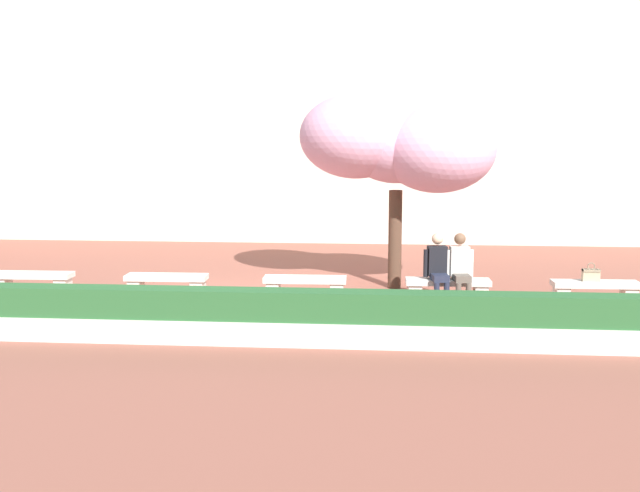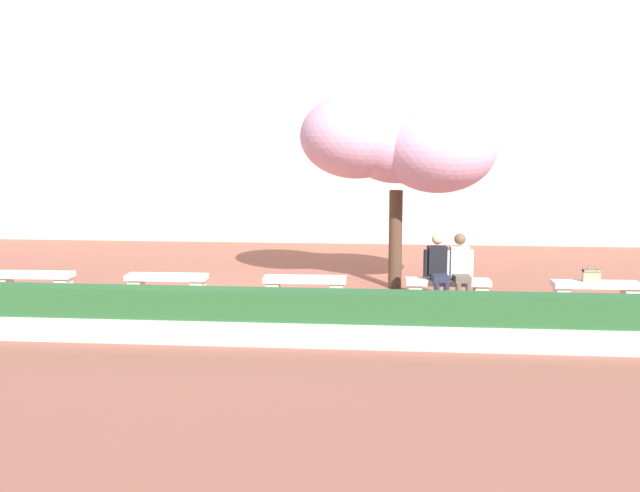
% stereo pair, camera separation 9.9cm
% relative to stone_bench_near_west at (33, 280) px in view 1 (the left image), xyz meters
% --- Properties ---
extents(ground_plane, '(100.00, 100.00, 0.00)m').
position_rel_stone_bench_near_west_xyz_m(ground_plane, '(3.94, 0.00, -0.29)').
color(ground_plane, '#8E5142').
extents(building_facade, '(29.30, 4.00, 8.36)m').
position_rel_stone_bench_near_west_xyz_m(building_facade, '(3.94, 9.53, 3.89)').
color(building_facade, beige).
rests_on(building_facade, ground).
extents(stone_bench_near_west, '(1.54, 0.45, 0.45)m').
position_rel_stone_bench_near_west_xyz_m(stone_bench_near_west, '(0.00, 0.00, 0.00)').
color(stone_bench_near_west, beige).
rests_on(stone_bench_near_west, ground).
extents(stone_bench_center, '(1.54, 0.45, 0.45)m').
position_rel_stone_bench_near_west_xyz_m(stone_bench_center, '(2.62, 0.00, 0.00)').
color(stone_bench_center, beige).
rests_on(stone_bench_center, ground).
extents(stone_bench_near_east, '(1.54, 0.45, 0.45)m').
position_rel_stone_bench_near_west_xyz_m(stone_bench_near_east, '(5.25, 0.00, 0.00)').
color(stone_bench_near_east, beige).
rests_on(stone_bench_near_east, ground).
extents(stone_bench_east_end, '(1.54, 0.45, 0.45)m').
position_rel_stone_bench_near_west_xyz_m(stone_bench_east_end, '(7.87, 0.00, 0.00)').
color(stone_bench_east_end, beige).
rests_on(stone_bench_east_end, ground).
extents(stone_bench_far_east, '(1.54, 0.45, 0.45)m').
position_rel_stone_bench_near_west_xyz_m(stone_bench_far_east, '(10.50, 0.00, 0.00)').
color(stone_bench_far_east, beige).
rests_on(stone_bench_far_east, ground).
extents(person_seated_left, '(0.50, 0.72, 1.29)m').
position_rel_stone_bench_near_west_xyz_m(person_seated_left, '(7.68, -0.05, 0.40)').
color(person_seated_left, black).
rests_on(person_seated_left, ground).
extents(person_seated_right, '(0.51, 0.71, 1.29)m').
position_rel_stone_bench_near_west_xyz_m(person_seated_right, '(8.08, -0.05, 0.40)').
color(person_seated_right, black).
rests_on(person_seated_right, ground).
extents(handbag, '(0.30, 0.15, 0.34)m').
position_rel_stone_bench_near_west_xyz_m(handbag, '(10.41, 0.01, 0.28)').
color(handbag, tan).
rests_on(handbag, stone_bench_far_east).
extents(cherry_tree_main, '(3.83, 2.56, 3.87)m').
position_rel_stone_bench_near_west_xyz_m(cherry_tree_main, '(6.92, 1.30, 2.58)').
color(cherry_tree_main, '#513828').
rests_on(cherry_tree_main, ground).
extents(planter_hedge_foreground, '(18.60, 0.50, 0.80)m').
position_rel_stone_bench_near_west_xyz_m(planter_hedge_foreground, '(3.94, -2.92, 0.09)').
color(planter_hedge_foreground, beige).
rests_on(planter_hedge_foreground, ground).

